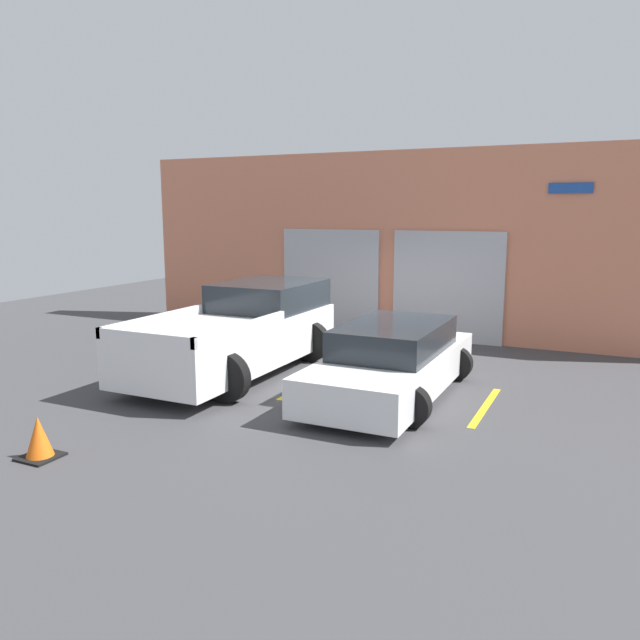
% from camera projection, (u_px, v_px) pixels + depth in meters
% --- Properties ---
extents(ground_plane, '(28.00, 28.00, 0.00)m').
position_uv_depth(ground_plane, '(347.00, 362.00, 12.95)').
color(ground_plane, '#3D3D3F').
extents(shophouse_building, '(14.22, 0.68, 4.54)m').
position_uv_depth(shophouse_building, '(399.00, 246.00, 15.49)').
color(shophouse_building, '#D17A5B').
rests_on(shophouse_building, ground).
extents(pickup_truck, '(2.55, 5.02, 1.65)m').
position_uv_depth(pickup_truck, '(241.00, 331.00, 12.11)').
color(pickup_truck, white).
rests_on(pickup_truck, ground).
extents(sedan_white, '(2.14, 4.56, 1.23)m').
position_uv_depth(sedan_white, '(392.00, 361.00, 10.60)').
color(sedan_white, white).
rests_on(sedan_white, ground).
extents(parking_stripe_far_left, '(0.12, 2.20, 0.01)m').
position_uv_depth(parking_stripe_far_left, '(169.00, 365.00, 12.68)').
color(parking_stripe_far_left, gold).
rests_on(parking_stripe_far_left, ground).
extents(parking_stripe_left, '(0.12, 2.20, 0.01)m').
position_uv_depth(parking_stripe_left, '(308.00, 384.00, 11.34)').
color(parking_stripe_left, gold).
rests_on(parking_stripe_left, ground).
extents(parking_stripe_centre, '(0.12, 2.20, 0.01)m').
position_uv_depth(parking_stripe_centre, '(485.00, 407.00, 10.00)').
color(parking_stripe_centre, gold).
rests_on(parking_stripe_centre, ground).
extents(traffic_cone, '(0.47, 0.47, 0.55)m').
position_uv_depth(traffic_cone, '(39.00, 439.00, 7.91)').
color(traffic_cone, black).
rests_on(traffic_cone, ground).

